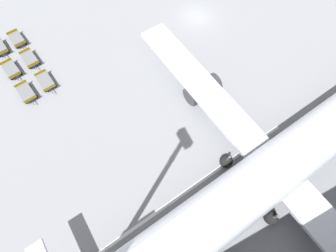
{
  "coord_description": "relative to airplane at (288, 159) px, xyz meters",
  "views": [
    {
      "loc": [
        22.64,
        -15.49,
        21.94
      ],
      "look_at": [
        13.91,
        -11.26,
        1.18
      ],
      "focal_mm": 24.0,
      "sensor_mm": 36.0,
      "label": 1
    }
  ],
  "objects": [
    {
      "name": "baggage_dolly_row_near_col_b",
      "position": [
        -23.4,
        -21.13,
        -2.52
      ],
      "size": [
        3.5,
        2.03,
        0.92
      ],
      "color": "slate",
      "rests_on": "ground_plane"
    },
    {
      "name": "baggage_dolly_row_mid_a_col_c",
      "position": [
        -19.9,
        -17.82,
        -2.52
      ],
      "size": [
        3.5,
        1.89,
        0.92
      ],
      "color": "slate",
      "rests_on": "ground_plane"
    },
    {
      "name": "stand_guidance_stripe",
      "position": [
        -1.56,
        -10.17,
        -2.99
      ],
      "size": [
        4.06,
        26.91,
        0.01
      ],
      "color": "white",
      "rests_on": "ground_plane"
    },
    {
      "name": "baggage_dolly_row_mid_a_col_b",
      "position": [
        -24.11,
        -18.8,
        -2.52
      ],
      "size": [
        3.5,
        1.96,
        0.92
      ],
      "color": "slate",
      "rests_on": "ground_plane"
    },
    {
      "name": "baggage_dolly_row_near_col_a",
      "position": [
        -27.66,
        -21.89,
        -2.52
      ],
      "size": [
        3.5,
        1.93,
        0.92
      ],
      "color": "slate",
      "rests_on": "ground_plane"
    },
    {
      "name": "baggage_dolly_row_near_col_c",
      "position": [
        -19.3,
        -20.16,
        -2.52
      ],
      "size": [
        3.5,
        1.99,
        0.92
      ],
      "color": "slate",
      "rests_on": "ground_plane"
    },
    {
      "name": "baggage_dolly_row_mid_a_col_a",
      "position": [
        -28.14,
        -19.63,
        -2.52
      ],
      "size": [
        3.5,
        1.98,
        0.92
      ],
      "color": "slate",
      "rests_on": "ground_plane"
    },
    {
      "name": "ground_plane",
      "position": [
        -22.11,
        3.62,
        -2.99
      ],
      "size": [
        500.0,
        500.0,
        0.0
      ],
      "primitive_type": "plane",
      "color": "gray"
    },
    {
      "name": "airplane",
      "position": [
        0.0,
        0.0,
        0.0
      ],
      "size": [
        41.31,
        47.54,
        12.19
      ],
      "color": "silver",
      "rests_on": "ground_plane"
    }
  ]
}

